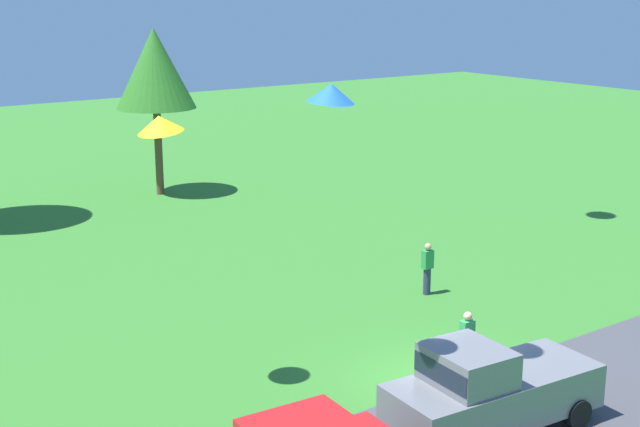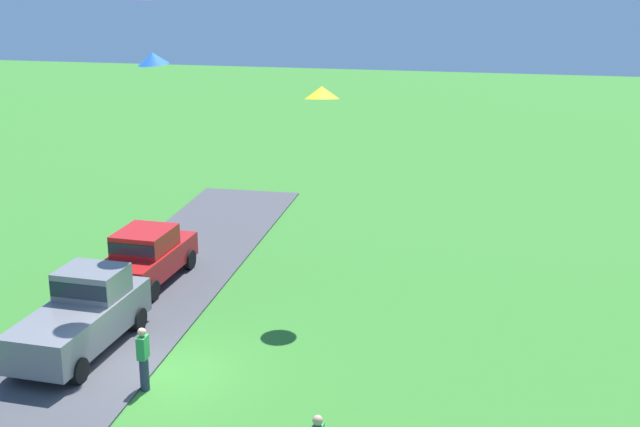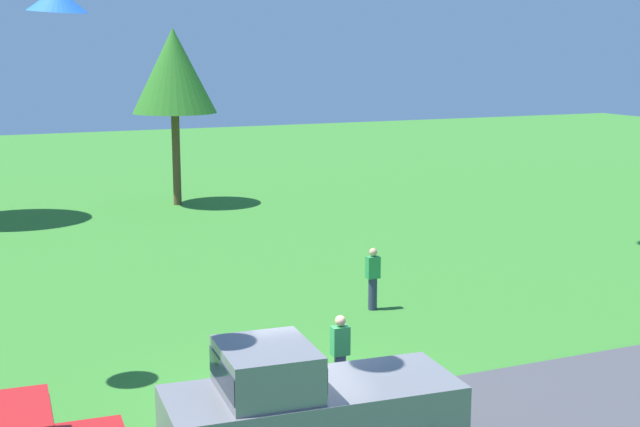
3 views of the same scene
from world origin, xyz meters
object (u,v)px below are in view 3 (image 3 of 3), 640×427
at_px(tree_left_of_center, 174,71).
at_px(kite_delta_mid_center, 58,0).
at_px(person_beside_suv, 373,278).
at_px(car_pickup_mid_row, 301,404).
at_px(person_on_lawn, 340,355).

xyz_separation_m(tree_left_of_center, kite_delta_mid_center, (-8.11, -24.73, 1.77)).
bearing_deg(kite_delta_mid_center, tree_left_of_center, 71.85).
xyz_separation_m(person_beside_suv, kite_delta_mid_center, (-8.76, -6.62, 6.84)).
height_order(car_pickup_mid_row, kite_delta_mid_center, kite_delta_mid_center).
relative_size(car_pickup_mid_row, person_beside_suv, 3.00).
bearing_deg(kite_delta_mid_center, person_beside_suv, 37.08).
height_order(person_on_lawn, tree_left_of_center, tree_left_of_center).
distance_m(car_pickup_mid_row, tree_left_of_center, 26.66).
height_order(person_beside_suv, kite_delta_mid_center, kite_delta_mid_center).
distance_m(person_beside_suv, kite_delta_mid_center, 12.94).
bearing_deg(car_pickup_mid_row, kite_delta_mid_center, 162.90).
xyz_separation_m(person_on_lawn, kite_delta_mid_center, (-5.38, -1.46, 6.84)).
height_order(car_pickup_mid_row, tree_left_of_center, tree_left_of_center).
height_order(person_on_lawn, person_beside_suv, same).
xyz_separation_m(person_beside_suv, tree_left_of_center, (-0.65, 18.11, 5.07)).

